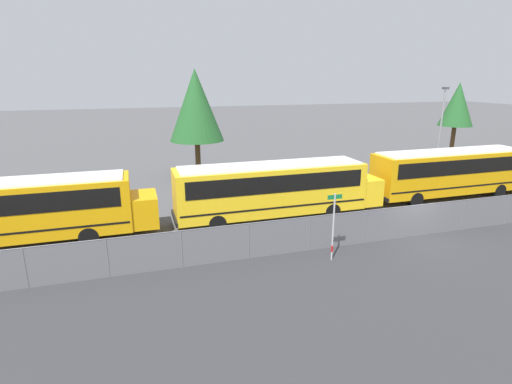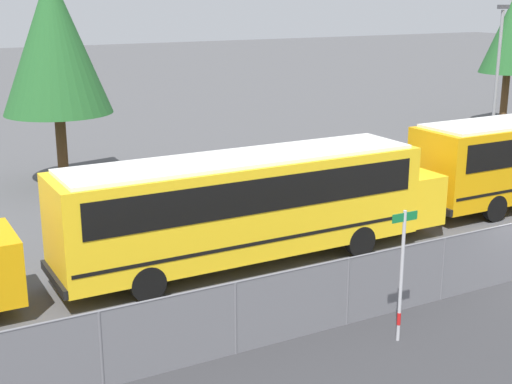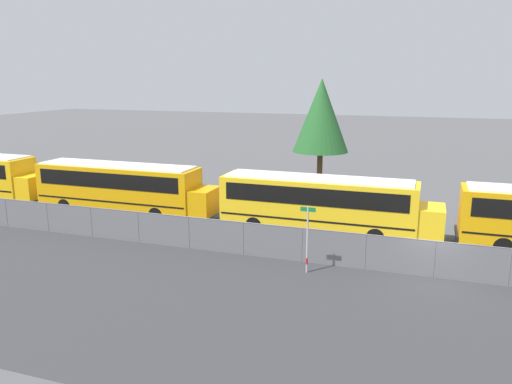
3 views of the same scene
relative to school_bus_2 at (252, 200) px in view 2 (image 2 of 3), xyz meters
The scene contains 5 objects.
school_bus_2 is the anchor object (origin of this frame).
street_sign 6.06m from the school_bus_2, 84.55° to the right, with size 0.70×0.09×3.16m.
light_pole 20.46m from the school_bus_2, 23.88° to the left, with size 0.60×0.24×7.26m.
tree_1 12.70m from the school_bus_2, 102.48° to the left, with size 4.40×4.40×8.76m.
tree_2 28.31m from the school_bus_2, 27.99° to the left, with size 3.43×3.43×7.62m.
Camera 2 is at (-15.67, -12.82, 7.77)m, focal length 50.00 mm.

